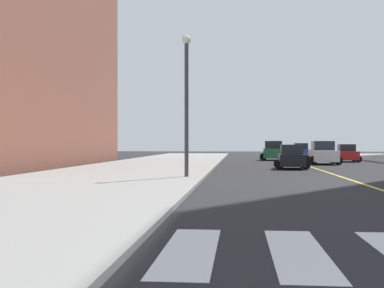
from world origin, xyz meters
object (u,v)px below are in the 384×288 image
(street_lamp, at_px, (187,93))
(car_red_third, at_px, (347,154))
(car_green_fourth, at_px, (273,151))
(car_white_fifth, at_px, (323,153))
(car_blue_nearest, at_px, (301,151))
(car_black_second, at_px, (291,158))

(street_lamp, bearing_deg, car_red_third, 62.92)
(car_green_fourth, relative_size, car_white_fifth, 1.04)
(car_red_third, height_order, street_lamp, street_lamp)
(car_white_fifth, bearing_deg, car_red_third, -117.55)
(car_blue_nearest, bearing_deg, car_green_fourth, 64.52)
(car_black_second, xyz_separation_m, street_lamp, (-6.28, -11.11, 3.53))
(car_blue_nearest, bearing_deg, street_lamp, 76.75)
(car_black_second, bearing_deg, car_white_fifth, 69.34)
(car_red_third, xyz_separation_m, car_white_fifth, (-3.25, -6.03, 0.13))
(car_white_fifth, bearing_deg, street_lamp, 64.10)
(car_red_third, bearing_deg, car_black_second, 67.15)
(car_black_second, height_order, street_lamp, street_lamp)
(car_blue_nearest, relative_size, car_black_second, 1.06)
(car_blue_nearest, xyz_separation_m, car_white_fifth, (-0.19, -17.45, 0.08))
(car_blue_nearest, relative_size, car_white_fifth, 0.92)
(car_blue_nearest, distance_m, car_black_second, 26.20)
(car_black_second, height_order, car_white_fifth, car_white_fifth)
(car_blue_nearest, distance_m, car_green_fourth, 8.21)
(street_lamp, bearing_deg, car_white_fifth, 63.31)
(car_blue_nearest, height_order, car_green_fourth, car_green_fourth)
(car_red_third, xyz_separation_m, car_green_fourth, (-6.84, 4.13, 0.16))
(car_blue_nearest, bearing_deg, car_black_second, 83.67)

